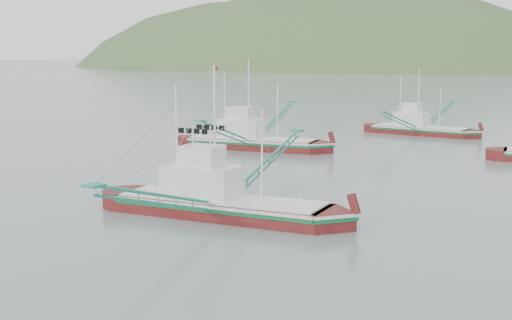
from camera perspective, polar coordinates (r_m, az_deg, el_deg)
The scene contains 5 objects.
ground at distance 41.67m, azimuth -4.56°, elevation -5.41°, with size 1200.00×1200.00×0.00m, color slate.
main_boat at distance 44.03m, azimuth -2.98°, elevation -2.45°, with size 14.02×24.58×10.00m.
bg_boat_far at distance 89.09m, azimuth 12.93°, elevation 2.76°, with size 11.96×21.47×8.69m.
bg_boat_left at distance 73.99m, azimuth -0.37°, elevation 2.23°, with size 14.11×24.44×10.01m.
headland_left at distance 442.27m, azimuth 5.81°, elevation 7.43°, with size 448.00×308.00×210.00m, color #3D5C2F.
Camera 1 is at (24.90, -31.81, 10.20)m, focal length 50.00 mm.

